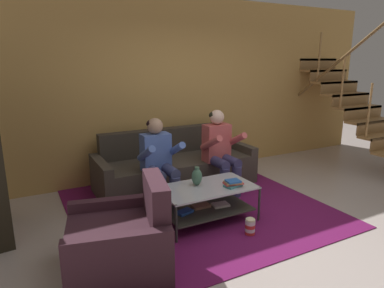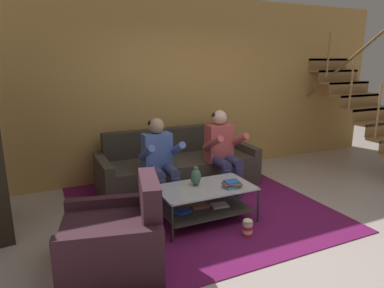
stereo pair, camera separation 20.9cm
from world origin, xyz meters
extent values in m
plane|color=#BAABA4|center=(0.00, 0.00, 0.00)|extent=(16.80, 16.80, 0.00)
cube|color=tan|center=(0.00, 2.46, 1.45)|extent=(8.40, 0.12, 2.90)
cube|color=#AB7D47|center=(3.24, 0.82, 0.62)|extent=(1.02, 0.28, 0.04)
cube|color=#AB7D47|center=(3.24, 1.11, 0.84)|extent=(1.02, 0.28, 0.04)
cube|color=olive|center=(3.24, 0.97, 0.75)|extent=(1.02, 0.02, 0.21)
cube|color=#AB7D47|center=(3.24, 1.39, 1.05)|extent=(1.02, 0.28, 0.04)
cube|color=olive|center=(3.24, 1.26, 0.96)|extent=(1.02, 0.02, 0.21)
cube|color=#AB7D47|center=(3.24, 1.67, 1.26)|extent=(1.02, 0.28, 0.04)
cube|color=olive|center=(3.24, 1.54, 1.18)|extent=(1.02, 0.02, 0.21)
cube|color=#AB7D47|center=(3.24, 1.96, 1.48)|extent=(1.02, 0.28, 0.04)
cube|color=olive|center=(3.24, 1.83, 1.39)|extent=(1.02, 0.02, 0.21)
cube|color=#AB7D47|center=(3.24, 2.24, 1.69)|extent=(1.02, 0.28, 0.04)
cube|color=olive|center=(3.24, 2.11, 1.60)|extent=(1.02, 0.02, 0.21)
cube|color=#AB7D47|center=(3.24, 2.53, 1.90)|extent=(1.02, 0.28, 0.04)
cube|color=olive|center=(3.24, 2.40, 1.82)|extent=(1.02, 0.02, 0.21)
cylinder|color=#AB7D47|center=(2.77, 0.82, 1.09)|extent=(0.04, 0.04, 0.90)
cylinder|color=#AB7D47|center=(2.77, 1.39, 1.52)|extent=(0.04, 0.04, 0.90)
cylinder|color=#AB7D47|center=(2.77, 1.96, 1.95)|extent=(0.04, 0.04, 0.90)
cylinder|color=#AB7D47|center=(2.77, 2.53, 2.37)|extent=(0.04, 0.04, 0.90)
cylinder|color=brown|center=(2.77, 1.39, 1.97)|extent=(0.05, 2.31, 1.75)
cube|color=#413A31|center=(-0.31, 1.76, 0.23)|extent=(2.15, 0.91, 0.45)
cube|color=#37312A|center=(-0.31, 2.12, 0.65)|extent=(2.15, 0.18, 0.40)
cube|color=#413A31|center=(-1.44, 1.76, 0.29)|extent=(0.13, 0.91, 0.57)
cube|color=#413A31|center=(0.83, 1.76, 0.29)|extent=(0.13, 0.91, 0.57)
cylinder|color=#3B3F67|center=(-0.89, 1.00, 0.23)|extent=(0.14, 0.14, 0.45)
cylinder|color=#3B3F67|center=(-0.69, 1.00, 0.23)|extent=(0.14, 0.14, 0.45)
cylinder|color=#3B3F67|center=(-0.89, 1.17, 0.49)|extent=(0.14, 0.42, 0.14)
cylinder|color=#3B3F67|center=(-0.69, 1.17, 0.49)|extent=(0.14, 0.42, 0.14)
cube|color=#4F6BBA|center=(-0.79, 1.38, 0.70)|extent=(0.38, 0.22, 0.50)
cylinder|color=#4F6BBA|center=(-0.99, 1.20, 0.75)|extent=(0.09, 0.49, 0.31)
cylinder|color=#4F6BBA|center=(-0.58, 1.20, 0.75)|extent=(0.09, 0.49, 0.31)
sphere|color=tan|center=(-0.79, 1.38, 1.06)|extent=(0.21, 0.21, 0.21)
ellipsoid|color=black|center=(-0.79, 1.40, 1.09)|extent=(0.21, 0.21, 0.13)
cylinder|color=#383561|center=(0.07, 1.00, 0.23)|extent=(0.14, 0.14, 0.45)
cylinder|color=#383561|center=(0.27, 1.00, 0.23)|extent=(0.14, 0.14, 0.45)
cylinder|color=#383561|center=(0.07, 1.17, 0.49)|extent=(0.14, 0.42, 0.14)
cylinder|color=#383561|center=(0.27, 1.17, 0.49)|extent=(0.14, 0.42, 0.14)
cube|color=#C05151|center=(0.17, 1.38, 0.72)|extent=(0.38, 0.22, 0.55)
cylinder|color=#C05151|center=(-0.03, 1.20, 0.78)|extent=(0.09, 0.49, 0.31)
cylinder|color=#C05151|center=(0.38, 1.20, 0.78)|extent=(0.09, 0.49, 0.31)
sphere|color=beige|center=(0.17, 1.38, 1.10)|extent=(0.21, 0.21, 0.21)
ellipsoid|color=black|center=(0.17, 1.40, 1.13)|extent=(0.21, 0.21, 0.13)
cube|color=#B0B3BC|center=(-0.48, 0.55, 0.43)|extent=(1.13, 0.64, 0.02)
cube|color=#3B3D33|center=(-0.48, 0.55, 0.15)|extent=(1.04, 0.59, 0.02)
cylinder|color=#30342E|center=(-1.03, 0.24, 0.22)|extent=(0.03, 0.03, 0.44)
cylinder|color=#30342E|center=(0.08, 0.24, 0.22)|extent=(0.03, 0.03, 0.44)
cylinder|color=#30342E|center=(-1.03, 0.85, 0.22)|extent=(0.03, 0.03, 0.44)
cylinder|color=#30342E|center=(0.08, 0.85, 0.22)|extent=(0.03, 0.03, 0.44)
cube|color=blue|center=(-0.78, 0.55, 0.18)|extent=(0.22, 0.17, 0.03)
cube|color=#9D6A50|center=(-0.52, 0.60, 0.18)|extent=(0.22, 0.13, 0.03)
cube|color=silver|center=(-0.29, 0.53, 0.18)|extent=(0.22, 0.17, 0.02)
cube|color=#68154E|center=(-0.39, 1.05, 0.01)|extent=(3.14, 3.21, 0.01)
cube|color=#77466A|center=(-0.39, 1.05, 0.01)|extent=(1.73, 1.77, 0.00)
ellipsoid|color=#436E55|center=(-0.55, 0.65, 0.54)|extent=(0.13, 0.13, 0.20)
cylinder|color=#436E55|center=(-0.55, 0.65, 0.64)|extent=(0.06, 0.06, 0.05)
cube|color=teal|center=(-0.20, 0.40, 0.45)|extent=(0.23, 0.17, 0.03)
cube|color=red|center=(-0.19, 0.41, 0.48)|extent=(0.24, 0.17, 0.02)
cube|color=#A07849|center=(-0.20, 0.40, 0.49)|extent=(0.22, 0.18, 0.02)
cube|color=#255AAF|center=(-0.20, 0.40, 0.51)|extent=(0.18, 0.15, 0.02)
cube|color=#3B1F29|center=(-1.70, 0.07, 0.23)|extent=(1.01, 0.83, 0.45)
cube|color=#3B1F29|center=(-1.35, -0.01, 0.66)|extent=(0.30, 0.67, 0.41)
cube|color=#3B1F29|center=(-1.62, 0.44, 0.28)|extent=(0.89, 0.31, 0.55)
cube|color=#3B1F29|center=(-1.79, -0.30, 0.28)|extent=(0.89, 0.31, 0.55)
cylinder|color=red|center=(-0.22, 0.02, 0.02)|extent=(0.11, 0.11, 0.04)
cylinder|color=white|center=(-0.22, 0.02, 0.06)|extent=(0.11, 0.11, 0.04)
cylinder|color=red|center=(-0.22, 0.02, 0.11)|extent=(0.11, 0.11, 0.04)
cylinder|color=white|center=(-0.22, 0.02, 0.15)|extent=(0.11, 0.11, 0.04)
ellipsoid|color=beige|center=(-0.22, 0.02, 0.18)|extent=(0.11, 0.11, 0.04)
camera|label=1|loc=(-2.43, -2.75, 1.91)|focal=32.00mm
camera|label=2|loc=(-2.24, -2.84, 1.91)|focal=32.00mm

